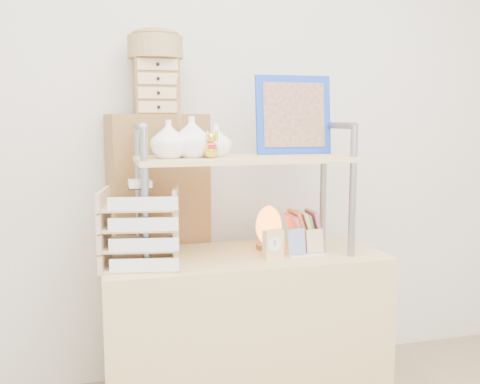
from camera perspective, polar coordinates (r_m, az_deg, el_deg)
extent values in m
cube|color=silver|center=(2.73, -2.39, 7.21)|extent=(3.40, 0.02, 2.60)
cube|color=tan|center=(2.44, 0.44, -15.18)|extent=(1.20, 0.50, 0.75)
cube|color=brown|center=(2.63, -8.61, -6.66)|extent=(0.48, 0.30, 1.35)
cylinder|color=gray|center=(2.04, -10.07, -0.87)|extent=(0.03, 0.03, 0.55)
cylinder|color=gray|center=(2.34, -10.74, 0.21)|extent=(0.03, 0.03, 0.55)
cylinder|color=gray|center=(2.17, -10.61, 6.91)|extent=(0.03, 0.30, 0.03)
cylinder|color=gray|center=(2.29, 11.93, 0.00)|extent=(0.03, 0.03, 0.55)
cylinder|color=gray|center=(2.55, 8.87, 0.89)|extent=(0.03, 0.03, 0.55)
cylinder|color=gray|center=(2.40, 10.48, 7.00)|extent=(0.03, 0.30, 0.03)
cube|color=tan|center=(2.25, 0.46, 3.54)|extent=(0.90, 0.34, 0.02)
imported|color=white|center=(2.16, -7.62, 5.61)|extent=(0.15, 0.15, 0.15)
imported|color=white|center=(2.20, -5.16, 5.86)|extent=(0.16, 0.16, 0.17)
imported|color=white|center=(2.24, -2.56, 5.50)|extent=(0.13, 0.13, 0.13)
cylinder|color=#265AA6|center=(2.31, -6.33, 5.12)|extent=(0.07, 0.07, 0.10)
cube|color=#143AC3|center=(2.42, 5.73, 8.19)|extent=(0.35, 0.06, 0.35)
cube|color=brown|center=(2.41, 5.82, 8.19)|extent=(0.29, 0.03, 0.28)
cube|color=#B44F63|center=(2.41, 8.01, -4.10)|extent=(0.06, 0.12, 0.17)
cube|color=#5E8F47|center=(2.42, 7.34, -4.04)|extent=(0.06, 0.12, 0.17)
cube|color=tan|center=(2.39, 7.03, -4.16)|extent=(0.07, 0.13, 0.17)
cube|color=#CA6C2F|center=(2.40, 6.37, -4.10)|extent=(0.07, 0.14, 0.17)
cube|color=#B44F63|center=(2.38, 6.05, -4.23)|extent=(0.08, 0.14, 0.16)
cube|color=tan|center=(2.19, -10.45, -7.46)|extent=(0.32, 0.31, 0.01)
cube|color=white|center=(2.06, -10.16, -7.69)|extent=(0.26, 0.06, 0.05)
cube|color=tan|center=(2.17, -10.50, -5.48)|extent=(0.32, 0.31, 0.01)
cube|color=white|center=(2.04, -10.21, -5.58)|extent=(0.26, 0.06, 0.05)
cube|color=tan|center=(2.16, -10.55, -3.46)|extent=(0.32, 0.31, 0.01)
cube|color=white|center=(2.02, -10.27, -3.44)|extent=(0.26, 0.06, 0.05)
cube|color=tan|center=(2.14, -10.60, -1.42)|extent=(0.32, 0.31, 0.01)
cube|color=white|center=(2.01, -10.32, -1.26)|extent=(0.26, 0.06, 0.05)
cube|color=beige|center=(2.11, -10.62, 0.85)|extent=(0.09, 0.09, 0.03)
cylinder|color=brown|center=(2.41, 3.04, -5.79)|extent=(0.11, 0.11, 0.02)
ellipsoid|color=orange|center=(2.39, 3.05, -3.52)|extent=(0.13, 0.12, 0.17)
cube|color=tan|center=(2.24, 3.56, -5.59)|extent=(0.09, 0.05, 0.12)
cylinder|color=white|center=(2.22, 3.72, -5.58)|extent=(0.06, 0.02, 0.06)
cube|color=white|center=(2.31, 7.05, -6.66)|extent=(0.17, 0.05, 0.01)
cube|color=navy|center=(2.29, 6.08, -5.27)|extent=(0.08, 0.03, 0.11)
cube|color=tan|center=(2.32, 8.00, -5.19)|extent=(0.08, 0.03, 0.10)
cube|color=brown|center=(2.53, -8.93, 11.03)|extent=(0.20, 0.15, 0.25)
cube|color=tan|center=(2.45, -8.68, 8.95)|extent=(0.18, 0.01, 0.05)
cube|color=tan|center=(2.45, -8.71, 10.41)|extent=(0.18, 0.01, 0.05)
cube|color=tan|center=(2.46, -8.74, 11.87)|extent=(0.18, 0.01, 0.05)
cube|color=tan|center=(2.46, -8.78, 13.32)|extent=(0.18, 0.01, 0.05)
cylinder|color=olive|center=(2.55, -9.02, 14.96)|extent=(0.25, 0.25, 0.10)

